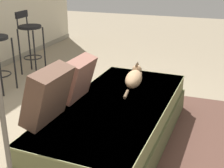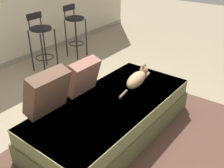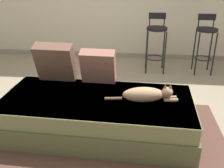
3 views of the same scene
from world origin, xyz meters
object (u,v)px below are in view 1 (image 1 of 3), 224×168
(cat, at_px, (134,78))
(bar_stool_by_doorway, at_px, (30,35))
(throw_pillow_corner, at_px, (48,95))
(couch, at_px, (116,122))
(throw_pillow_middle, at_px, (78,78))

(cat, bearing_deg, bar_stool_by_doorway, 63.16)
(cat, xyz_separation_m, bar_stool_by_doorway, (0.99, 1.95, 0.11))
(throw_pillow_corner, height_order, bar_stool_by_doorway, bar_stool_by_doorway)
(couch, relative_size, throw_pillow_corner, 4.37)
(throw_pillow_corner, bearing_deg, bar_stool_by_doorway, 36.99)
(cat, bearing_deg, couch, 177.69)
(couch, relative_size, bar_stool_by_doorway, 2.13)
(couch, bearing_deg, throw_pillow_corner, 144.03)
(throw_pillow_middle, xyz_separation_m, bar_stool_by_doorway, (1.54, 1.56, -0.02))
(couch, distance_m, throw_pillow_middle, 0.56)
(cat, bearing_deg, throw_pillow_corner, 158.53)
(couch, relative_size, throw_pillow_middle, 4.95)
(throw_pillow_corner, distance_m, bar_stool_by_doorway, 2.56)
(bar_stool_by_doorway, bearing_deg, couch, -127.81)
(throw_pillow_middle, relative_size, bar_stool_by_doorway, 0.43)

